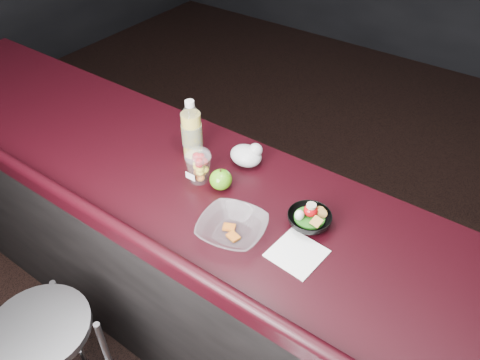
% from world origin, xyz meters
% --- Properties ---
extents(room_shell, '(8.00, 8.00, 8.00)m').
position_xyz_m(room_shell, '(0.00, 0.00, 1.83)').
color(room_shell, black).
rests_on(room_shell, ground).
extents(counter, '(4.06, 0.71, 1.02)m').
position_xyz_m(counter, '(0.00, 0.30, 0.51)').
color(counter, black).
rests_on(counter, ground).
extents(stool_left, '(0.39, 0.39, 0.73)m').
position_xyz_m(stool_left, '(-0.42, -0.37, 0.53)').
color(stool_left, '#A7A7AC').
rests_on(stool_left, ground).
extents(lemonade_bottle, '(0.08, 0.08, 0.25)m').
position_xyz_m(lemonade_bottle, '(-0.37, 0.43, 1.12)').
color(lemonade_bottle, yellow).
rests_on(lemonade_bottle, counter).
extents(fruit_cup, '(0.10, 0.10, 0.14)m').
position_xyz_m(fruit_cup, '(-0.24, 0.31, 1.09)').
color(fruit_cup, white).
rests_on(fruit_cup, counter).
extents(green_apple, '(0.08, 0.08, 0.09)m').
position_xyz_m(green_apple, '(-0.14, 0.33, 1.06)').
color(green_apple, '#43810E').
rests_on(green_apple, counter).
extents(plastic_bag, '(0.13, 0.11, 0.10)m').
position_xyz_m(plastic_bag, '(-0.15, 0.50, 1.06)').
color(plastic_bag, silver).
rests_on(plastic_bag, counter).
extents(snack_bowl, '(0.17, 0.17, 0.08)m').
position_xyz_m(snack_bowl, '(0.22, 0.35, 1.05)').
color(snack_bowl, black).
rests_on(snack_bowl, counter).
extents(takeout_bowl, '(0.26, 0.26, 0.06)m').
position_xyz_m(takeout_bowl, '(0.03, 0.16, 1.05)').
color(takeout_bowl, silver).
rests_on(takeout_bowl, counter).
extents(paper_napkin, '(0.17, 0.17, 0.00)m').
position_xyz_m(paper_napkin, '(0.25, 0.21, 1.02)').
color(paper_napkin, white).
rests_on(paper_napkin, counter).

